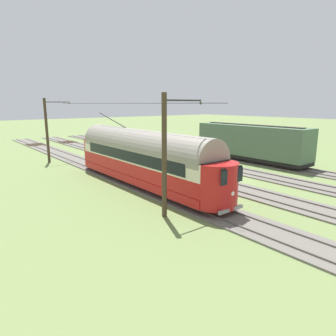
% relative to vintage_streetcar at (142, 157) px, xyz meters
% --- Properties ---
extents(ground_plane, '(220.00, 220.00, 0.00)m').
position_rel_vintage_streetcar_xyz_m(ground_plane, '(-7.40, 1.45, -2.26)').
color(ground_plane, olive).
extents(track_streetcar_siding, '(2.80, 80.00, 0.18)m').
position_rel_vintage_streetcar_xyz_m(track_streetcar_siding, '(-14.79, 1.14, -2.21)').
color(track_streetcar_siding, '#666059').
rests_on(track_streetcar_siding, ground).
extents(track_adjacent_siding, '(2.80, 80.00, 0.18)m').
position_rel_vintage_streetcar_xyz_m(track_adjacent_siding, '(-9.86, 1.14, -2.21)').
color(track_adjacent_siding, '#666059').
rests_on(track_adjacent_siding, ground).
extents(track_third_siding, '(2.80, 80.00, 0.18)m').
position_rel_vintage_streetcar_xyz_m(track_third_siding, '(-4.93, 1.14, -2.21)').
color(track_third_siding, '#666059').
rests_on(track_third_siding, ground).
extents(track_outer_siding, '(2.80, 80.00, 0.18)m').
position_rel_vintage_streetcar_xyz_m(track_outer_siding, '(0.00, 1.14, -2.21)').
color(track_outer_siding, '#666059').
rests_on(track_outer_siding, ground).
extents(vintage_streetcar, '(2.65, 17.65, 5.23)m').
position_rel_vintage_streetcar_xyz_m(vintage_streetcar, '(0.00, 0.00, 0.00)').
color(vintage_streetcar, red).
rests_on(vintage_streetcar, ground).
extents(boxcar_adjacent, '(2.96, 12.99, 3.85)m').
position_rel_vintage_streetcar_xyz_m(boxcar_adjacent, '(-14.80, -1.00, -0.10)').
color(boxcar_adjacent, '#4C6B4C').
rests_on(boxcar_adjacent, ground).
extents(catenary_pole_foreground, '(2.87, 0.28, 6.78)m').
position_rel_vintage_streetcar_xyz_m(catenary_pole_foreground, '(2.57, -14.17, 1.29)').
color(catenary_pole_foreground, '#423323').
rests_on(catenary_pole_foreground, ground).
extents(catenary_pole_mid_near, '(2.87, 0.28, 6.78)m').
position_rel_vintage_streetcar_xyz_m(catenary_pole_mid_near, '(2.57, 6.19, 1.29)').
color(catenary_pole_mid_near, '#423323').
rests_on(catenary_pole_mid_near, ground).
extents(overhead_wire_run, '(2.66, 24.37, 0.18)m').
position_rel_vintage_streetcar_xyz_m(overhead_wire_run, '(0.09, -4.65, 3.98)').
color(overhead_wire_run, black).
rests_on(overhead_wire_run, ground).
extents(switch_stand, '(0.50, 0.30, 1.24)m').
position_rel_vintage_streetcar_xyz_m(switch_stand, '(-16.41, -6.77, -1.56)').
color(switch_stand, black).
rests_on(switch_stand, ground).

